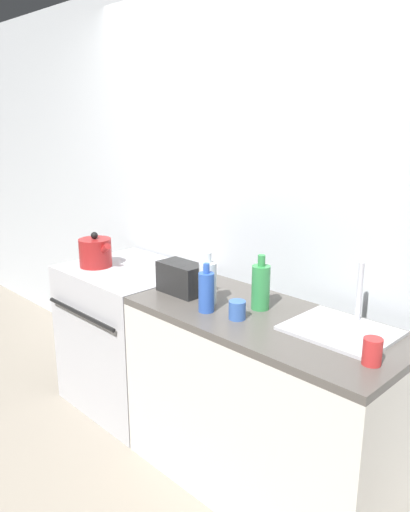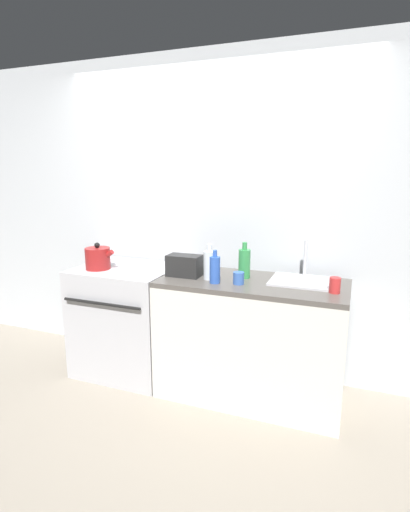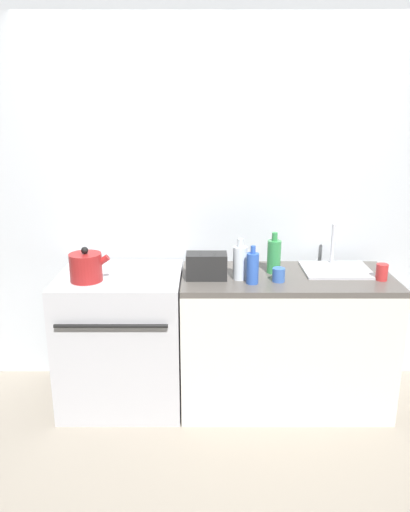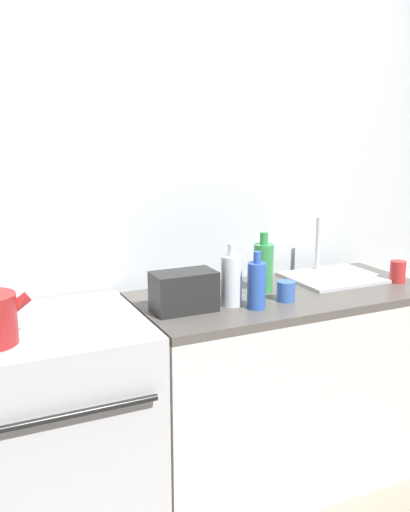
{
  "view_description": "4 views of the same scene",
  "coord_description": "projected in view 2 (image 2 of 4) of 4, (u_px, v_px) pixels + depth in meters",
  "views": [
    {
      "loc": [
        1.8,
        -1.39,
        1.76
      ],
      "look_at": [
        0.08,
        0.31,
        1.11
      ],
      "focal_mm": 35.0,
      "sensor_mm": 36.0,
      "label": 1
    },
    {
      "loc": [
        1.15,
        -2.39,
        1.68
      ],
      "look_at": [
        0.07,
        0.41,
        1.03
      ],
      "focal_mm": 28.0,
      "sensor_mm": 36.0,
      "label": 2
    },
    {
      "loc": [
        -0.04,
        -2.69,
        1.91
      ],
      "look_at": [
        -0.04,
        0.4,
        1.0
      ],
      "focal_mm": 35.0,
      "sensor_mm": 36.0,
      "label": 3
    },
    {
      "loc": [
        -0.88,
        -1.74,
        1.62
      ],
      "look_at": [
        0.11,
        0.37,
        1.08
      ],
      "focal_mm": 40.0,
      "sensor_mm": 36.0,
      "label": 4
    }
  ],
  "objects": [
    {
      "name": "counter_block",
      "position": [
        251.0,
        339.0,
        2.96
      ],
      "size": [
        1.34,
        0.62,
        0.9
      ],
      "color": "silver",
      "rests_on": "ground_plane"
    },
    {
      "name": "bottle_blue",
      "position": [
        215.0,
        269.0,
        2.79
      ],
      "size": [
        0.07,
        0.07,
        0.24
      ],
      "color": "#2D56B7",
      "rests_on": "counter_block"
    },
    {
      "name": "ground_plane",
      "position": [
        176.0,
        402.0,
        2.94
      ],
      "size": [
        12.0,
        12.0,
        0.0
      ],
      "primitive_type": "plane",
      "color": "gray"
    },
    {
      "name": "kettle",
      "position": [
        98.0,
        258.0,
        3.19
      ],
      "size": [
        0.25,
        0.2,
        0.22
      ],
      "color": "maroon",
      "rests_on": "stove"
    },
    {
      "name": "wall_back",
      "position": [
        210.0,
        216.0,
        3.32
      ],
      "size": [
        8.0,
        0.05,
        2.6
      ],
      "color": "silver",
      "rests_on": "ground_plane"
    },
    {
      "name": "stove",
      "position": [
        128.0,
        318.0,
        3.35
      ],
      "size": [
        0.78,
        0.7,
        0.9
      ],
      "color": "#B7B7BC",
      "rests_on": "ground_plane"
    },
    {
      "name": "toaster",
      "position": [
        184.0,
        266.0,
        2.98
      ],
      "size": [
        0.25,
        0.14,
        0.16
      ],
      "color": "black",
      "rests_on": "counter_block"
    },
    {
      "name": "bottle_clear",
      "position": [
        209.0,
        265.0,
        2.89
      ],
      "size": [
        0.09,
        0.09,
        0.26
      ],
      "color": "silver",
      "rests_on": "counter_block"
    },
    {
      "name": "cup_blue",
      "position": [
        239.0,
        278.0,
        2.78
      ],
      "size": [
        0.08,
        0.08,
        0.09
      ],
      "color": "#3860B2",
      "rests_on": "counter_block"
    },
    {
      "name": "cup_red",
      "position": [
        335.0,
        285.0,
        2.58
      ],
      "size": [
        0.07,
        0.07,
        0.1
      ],
      "color": "red",
      "rests_on": "counter_block"
    },
    {
      "name": "bottle_green",
      "position": [
        244.0,
        263.0,
        2.93
      ],
      "size": [
        0.09,
        0.09,
        0.27
      ],
      "color": "#338C47",
      "rests_on": "counter_block"
    },
    {
      "name": "sink_tray",
      "position": [
        302.0,
        280.0,
        2.83
      ],
      "size": [
        0.43,
        0.36,
        0.28
      ],
      "color": "#B7B7BC",
      "rests_on": "counter_block"
    }
  ]
}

